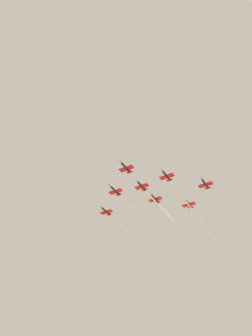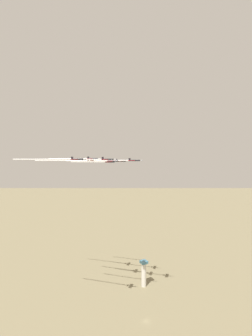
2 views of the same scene
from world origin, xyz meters
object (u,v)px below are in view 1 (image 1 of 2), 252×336
object	(u,v)px
jet_port_outer	(151,197)
jet_port_inner	(177,190)
jet_starboard_trail	(199,218)
jet_starboard_inner	(129,205)
jet_port_trail	(163,209)
jet_starboard_outer	(213,195)
jet_lead	(138,182)
jet_center_rear	(120,224)

from	to	relation	value
jet_port_outer	jet_port_inner	bearing A→B (deg)	-178.60
jet_port_outer	jet_starboard_trail	distance (m)	36.31
jet_starboard_inner	jet_starboard_trail	world-z (taller)	jet_starboard_inner
jet_starboard_inner	jet_port_outer	size ratio (longest dim) A/B	1.19
jet_port_outer	jet_port_trail	size ratio (longest dim) A/B	1.02
jet_port_trail	jet_port_outer	bearing A→B (deg)	90.00
jet_starboard_outer	jet_port_trail	world-z (taller)	jet_port_trail
jet_port_trail	jet_port_inner	bearing A→B (deg)	133.69
jet_starboard_trail	jet_port_trail	bearing A→B (deg)	49.55
jet_lead	jet_port_trail	world-z (taller)	jet_port_trail
jet_starboard_outer	jet_port_inner	bearing A→B (deg)	40.24
jet_starboard_inner	jet_starboard_outer	xyz separation A→B (m)	(-38.47, 24.44, -1.99)
jet_lead	jet_starboard_outer	distance (m)	40.83
jet_port_inner	jet_starboard_inner	bearing A→B (deg)	-3.76
jet_starboard_inner	jet_starboard_trail	distance (m)	42.74
jet_port_outer	jet_starboard_outer	size ratio (longest dim) A/B	1.02
jet_starboard_inner	jet_port_trail	distance (m)	20.05
jet_port_outer	jet_starboard_trail	xyz separation A→B (m)	(-34.09, -12.50, 0.30)
jet_starboard_outer	jet_center_rear	world-z (taller)	jet_center_rear
jet_lead	jet_port_inner	xyz separation A→B (m)	(-21.51, -0.29, -0.48)
jet_lead	jet_port_trail	distance (m)	31.13
jet_port_outer	jet_starboard_outer	distance (m)	32.25
jet_lead	jet_starboard_inner	xyz separation A→B (m)	(-2.32, -22.85, 0.69)
jet_lead	jet_starboard_inner	distance (m)	22.97
jet_port_inner	jet_center_rear	size ratio (longest dim) A/B	0.89
jet_lead	jet_starboard_trail	bearing A→B (deg)	-106.96
jet_starboard_outer	jet_starboard_trail	xyz separation A→B (m)	(-4.27, -24.74, 1.25)
jet_lead	jet_center_rear	world-z (taller)	jet_center_rear
jet_lead	jet_center_rear	size ratio (longest dim) A/B	0.86
jet_starboard_inner	jet_port_outer	xyz separation A→B (m)	(-8.64, 12.21, -1.04)
jet_center_rear	jet_port_trail	bearing A→B (deg)	176.33
jet_port_inner	jet_starboard_trail	size ratio (longest dim) A/B	0.87
jet_port_inner	jet_starboard_outer	bearing A→B (deg)	-139.76
jet_port_inner	jet_starboard_inner	size ratio (longest dim) A/B	0.92
jet_starboard_inner	jet_starboard_trail	size ratio (longest dim) A/B	0.95
jet_starboard_inner	jet_port_outer	bearing A→B (deg)	171.15
jet_port_outer	jet_starboard_outer	bearing A→B (deg)	-156.47
jet_port_inner	jet_lead	bearing A→B (deg)	46.62
jet_starboard_outer	jet_port_trail	size ratio (longest dim) A/B	1.00
jet_port_outer	jet_center_rear	distance (m)	34.48
jet_port_inner	jet_port_trail	xyz separation A→B (m)	(-0.80, -21.38, 1.80)
jet_port_outer	jet_port_trail	distance (m)	15.92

